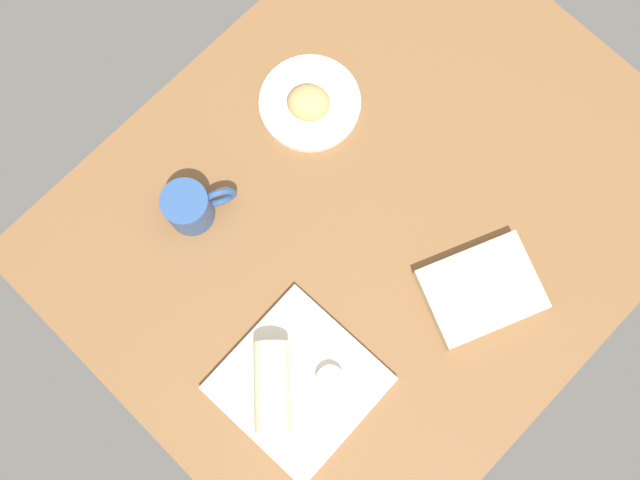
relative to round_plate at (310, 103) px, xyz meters
The scene contains 8 objects.
dining_table 23.89cm from the round_plate, 106.22° to the right, with size 110.00×90.00×4.00cm, color brown.
round_plate is the anchor object (origin of this frame).
scone_pastry 3.49cm from the round_plate, 142.32° to the right, with size 7.77×7.06×5.07cm, color tan.
square_plate 51.40cm from the round_plate, 137.53° to the right, with size 24.13×24.13×1.60cm, color silver.
sauce_cup 50.87cm from the round_plate, 131.47° to the right, with size 4.76×4.76×2.09cm.
breakfast_wrap 52.40cm from the round_plate, 142.24° to the right, with size 6.04×6.04×14.73cm, color beige.
book_stack 46.45cm from the round_plate, 95.14° to the right, with size 23.69×21.24×3.14cm.
coffee_mug 29.88cm from the round_plate, behind, with size 12.41×8.70×9.02cm.
Camera 1 is at (-30.52, -16.28, 131.55)cm, focal length 40.78 mm.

